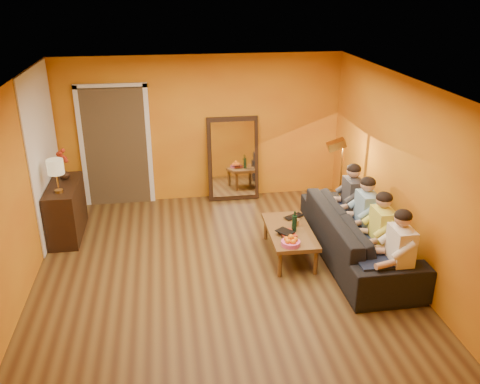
{
  "coord_description": "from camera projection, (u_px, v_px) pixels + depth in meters",
  "views": [
    {
      "loc": [
        -0.64,
        -5.98,
        3.74
      ],
      "look_at": [
        0.35,
        0.5,
        1.0
      ],
      "focal_mm": 38.0,
      "sensor_mm": 36.0,
      "label": 1
    }
  ],
  "objects": [
    {
      "name": "table_lamp",
      "position": [
        57.0,
        176.0,
        7.39
      ],
      "size": [
        0.24,
        0.24,
        0.51
      ],
      "primitive_type": null,
      "color": "beige",
      "rests_on": "sideboard"
    },
    {
      "name": "person_far_right",
      "position": [
        352.0,
        202.0,
        7.76
      ],
      "size": [
        0.7,
        0.44,
        1.22
      ],
      "primitive_type": null,
      "color": "#323136",
      "rests_on": "sofa"
    },
    {
      "name": "vase",
      "position": [
        64.0,
        174.0,
        7.96
      ],
      "size": [
        0.16,
        0.16,
        0.17
      ],
      "primitive_type": "imported",
      "color": "black",
      "rests_on": "sideboard"
    },
    {
      "name": "door_header",
      "position": [
        110.0,
        86.0,
        8.43
      ],
      "size": [
        1.22,
        0.06,
        0.08
      ],
      "primitive_type": "cube",
      "color": "white",
      "rests_on": "wall_back"
    },
    {
      "name": "door_jamb_left",
      "position": [
        82.0,
        149.0,
        8.77
      ],
      "size": [
        0.08,
        0.06,
        2.2
      ],
      "primitive_type": "cube",
      "color": "white",
      "rests_on": "wall_back"
    },
    {
      "name": "fruit_bowl",
      "position": [
        291.0,
        240.0,
        6.86
      ],
      "size": [
        0.26,
        0.26,
        0.16
      ],
      "primitive_type": null,
      "color": "#EF5496",
      "rests_on": "coffee_table"
    },
    {
      "name": "flowers",
      "position": [
        62.0,
        156.0,
        7.85
      ],
      "size": [
        0.17,
        0.17,
        0.51
      ],
      "primitive_type": null,
      "color": "#A22812",
      "rests_on": "vase"
    },
    {
      "name": "dog",
      "position": [
        383.0,
        271.0,
        6.46
      ],
      "size": [
        0.4,
        0.58,
        0.65
      ],
      "primitive_type": null,
      "rotation": [
        0.0,
        0.0,
        -0.08
      ],
      "color": "#9E7647",
      "rests_on": "floor"
    },
    {
      "name": "white_accent",
      "position": [
        44.0,
        154.0,
        7.74
      ],
      "size": [
        0.02,
        1.9,
        2.58
      ],
      "primitive_type": "cube",
      "color": "white",
      "rests_on": "wall_left"
    },
    {
      "name": "floor_lamp",
      "position": [
        340.0,
        184.0,
        8.15
      ],
      "size": [
        0.33,
        0.28,
        1.44
      ],
      "primitive_type": null,
      "rotation": [
        0.0,
        0.0,
        -0.14
      ],
      "color": "gold",
      "rests_on": "floor"
    },
    {
      "name": "room_shell",
      "position": [
        216.0,
        177.0,
        6.83
      ],
      "size": [
        5.0,
        5.5,
        2.6
      ],
      "color": "brown",
      "rests_on": "ground"
    },
    {
      "name": "book_upper",
      "position": [
        281.0,
        234.0,
        7.07
      ],
      "size": [
        0.28,
        0.3,
        0.02
      ],
      "primitive_type": "imported",
      "rotation": [
        0.0,
        0.0,
        0.63
      ],
      "color": "black",
      "rests_on": "book_mid"
    },
    {
      "name": "person_mid_left",
      "position": [
        381.0,
        235.0,
        6.76
      ],
      "size": [
        0.7,
        0.44,
        1.22
      ],
      "primitive_type": null,
      "color": "#D7D547",
      "rests_on": "sofa"
    },
    {
      "name": "person_far_left",
      "position": [
        399.0,
        255.0,
        6.25
      ],
      "size": [
        0.7,
        0.44,
        1.22
      ],
      "primitive_type": null,
      "color": "silver",
      "rests_on": "sofa"
    },
    {
      "name": "mirror_frame",
      "position": [
        233.0,
        159.0,
        9.17
      ],
      "size": [
        0.92,
        0.27,
        1.51
      ],
      "primitive_type": "cube",
      "rotation": [
        -0.14,
        0.0,
        0.0
      ],
      "color": "black",
      "rests_on": "floor"
    },
    {
      "name": "sofa",
      "position": [
        358.0,
        236.0,
        7.24
      ],
      "size": [
        2.57,
        1.0,
        0.75
      ],
      "primitive_type": "imported",
      "rotation": [
        0.0,
        0.0,
        1.57
      ],
      "color": "black",
      "rests_on": "floor"
    },
    {
      "name": "coffee_table",
      "position": [
        289.0,
        243.0,
        7.39
      ],
      "size": [
        0.65,
        1.24,
        0.42
      ],
      "primitive_type": null,
      "rotation": [
        0.0,
        0.0,
        -0.03
      ],
      "color": "brown",
      "rests_on": "floor"
    },
    {
      "name": "doorway_recess",
      "position": [
        117.0,
        145.0,
        8.96
      ],
      "size": [
        1.06,
        0.3,
        2.1
      ],
      "primitive_type": "cube",
      "color": "#3F2D19",
      "rests_on": "floor"
    },
    {
      "name": "person_mid_right",
      "position": [
        366.0,
        217.0,
        7.26
      ],
      "size": [
        0.7,
        0.44,
        1.22
      ],
      "primitive_type": null,
      "color": "#7DA4C1",
      "rests_on": "sofa"
    },
    {
      "name": "sideboard",
      "position": [
        66.0,
        210.0,
        7.93
      ],
      "size": [
        0.44,
        1.18,
        0.85
      ],
      "primitive_type": "cube",
      "color": "black",
      "rests_on": "floor"
    },
    {
      "name": "mirror_glass",
      "position": [
        233.0,
        159.0,
        9.14
      ],
      "size": [
        0.78,
        0.21,
        1.35
      ],
      "primitive_type": "cube",
      "rotation": [
        -0.14,
        0.0,
        0.0
      ],
      "color": "white",
      "rests_on": "mirror_frame"
    },
    {
      "name": "book_lower",
      "position": [
        281.0,
        236.0,
        7.1
      ],
      "size": [
        0.24,
        0.29,
        0.02
      ],
      "primitive_type": "imported",
      "rotation": [
        0.0,
        0.0,
        0.16
      ],
      "color": "black",
      "rests_on": "coffee_table"
    },
    {
      "name": "tumbler",
      "position": [
        296.0,
        222.0,
        7.42
      ],
      "size": [
        0.12,
        0.12,
        0.1
      ],
      "primitive_type": "imported",
      "rotation": [
        0.0,
        0.0,
        0.1
      ],
      "color": "#B27F3F",
      "rests_on": "coffee_table"
    },
    {
      "name": "door_jamb_right",
      "position": [
        149.0,
        146.0,
        8.93
      ],
      "size": [
        0.08,
        0.06,
        2.2
      ],
      "primitive_type": "cube",
      "color": "white",
      "rests_on": "wall_back"
    },
    {
      "name": "wine_bottle",
      "position": [
        294.0,
        221.0,
        7.21
      ],
      "size": [
        0.07,
        0.07,
        0.31
      ],
      "primitive_type": "cylinder",
      "color": "black",
      "rests_on": "coffee_table"
    },
    {
      "name": "laptop",
      "position": [
        296.0,
        218.0,
        7.65
      ],
      "size": [
        0.38,
        0.33,
        0.03
      ],
      "primitive_type": "imported",
      "rotation": [
        0.0,
        0.0,
        0.49
      ],
      "color": "black",
      "rests_on": "coffee_table"
    },
    {
      "name": "book_mid",
      "position": [
        281.0,
        234.0,
        7.1
      ],
      "size": [
        0.23,
        0.29,
        0.02
      ],
      "primitive_type": "imported",
      "rotation": [
        0.0,
        0.0,
        0.16
      ],
      "color": "#A22812",
      "rests_on": "book_lower"
    }
  ]
}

